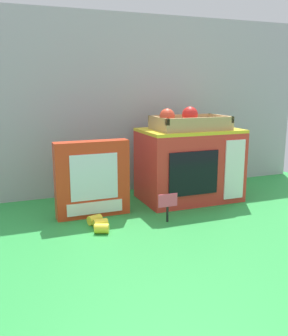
{
  "coord_description": "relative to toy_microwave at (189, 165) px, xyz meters",
  "views": [
    {
      "loc": [
        -0.6,
        -1.29,
        0.46
      ],
      "look_at": [
        -0.09,
        0.02,
        0.15
      ],
      "focal_mm": 40.55,
      "sensor_mm": 36.0,
      "label": 1
    }
  ],
  "objects": [
    {
      "name": "cookie_set_box",
      "position": [
        -0.42,
        -0.06,
        -0.01
      ],
      "size": [
        0.26,
        0.06,
        0.27
      ],
      "color": "red",
      "rests_on": "ground"
    },
    {
      "name": "toy_microwave",
      "position": [
        0.0,
        0.0,
        0.0
      ],
      "size": [
        0.39,
        0.25,
        0.29
      ],
      "color": "red",
      "rests_on": "ground"
    },
    {
      "name": "ground_plane",
      "position": [
        -0.12,
        -0.05,
        -0.15
      ],
      "size": [
        1.7,
        1.7,
        0.0
      ],
      "primitive_type": "plane",
      "color": "green",
      "rests_on": "ground"
    },
    {
      "name": "price_sign",
      "position": [
        -0.2,
        -0.22,
        -0.08
      ],
      "size": [
        0.07,
        0.01,
        0.1
      ],
      "color": "black",
      "rests_on": "ground"
    },
    {
      "name": "loose_toy_banana",
      "position": [
        -0.43,
        -0.19,
        -0.13
      ],
      "size": [
        0.06,
        0.13,
        0.03
      ],
      "color": "yellow",
      "rests_on": "ground"
    },
    {
      "name": "display_back_panel",
      "position": [
        -0.12,
        0.23,
        0.23
      ],
      "size": [
        1.61,
        0.03,
        0.75
      ],
      "primitive_type": "cube",
      "color": "#A0A3A8",
      "rests_on": "ground"
    },
    {
      "name": "food_groups_crate",
      "position": [
        -0.02,
        -0.02,
        0.17
      ],
      "size": [
        0.29,
        0.18,
        0.09
      ],
      "color": "tan",
      "rests_on": "toy_microwave"
    }
  ]
}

